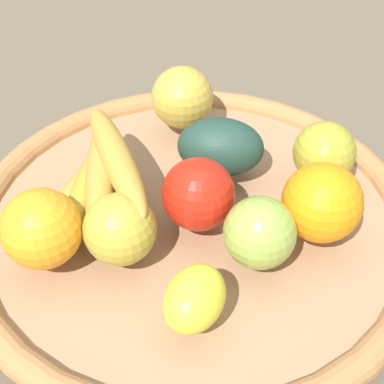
# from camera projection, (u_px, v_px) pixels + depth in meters

# --- Properties ---
(ground_plane) EXTENTS (2.40, 2.40, 0.00)m
(ground_plane) POSITION_uv_depth(u_px,v_px,m) (192.00, 235.00, 0.61)
(ground_plane) COLOR brown
(ground_plane) RESTS_ON ground
(basket) EXTENTS (0.47, 0.47, 0.04)m
(basket) POSITION_uv_depth(u_px,v_px,m) (192.00, 221.00, 0.60)
(basket) COLOR #A07653
(basket) RESTS_ON ground_plane
(avocado) EXTENTS (0.09, 0.11, 0.06)m
(avocado) POSITION_uv_depth(u_px,v_px,m) (220.00, 147.00, 0.61)
(avocado) COLOR #203D32
(avocado) RESTS_ON basket
(apple_1) EXTENTS (0.09, 0.09, 0.07)m
(apple_1) POSITION_uv_depth(u_px,v_px,m) (260.00, 233.00, 0.51)
(apple_1) COLOR #8CA743
(apple_1) RESTS_ON basket
(banana_bunch) EXTENTS (0.18, 0.13, 0.07)m
(banana_bunch) POSITION_uv_depth(u_px,v_px,m) (97.00, 175.00, 0.57)
(banana_bunch) COLOR #B58D30
(banana_bunch) RESTS_ON basket
(apple_3) EXTENTS (0.09, 0.09, 0.07)m
(apple_3) POSITION_uv_depth(u_px,v_px,m) (324.00, 152.00, 0.60)
(apple_3) COLOR #A39B2C
(apple_3) RESTS_ON basket
(orange_0) EXTENTS (0.10, 0.10, 0.07)m
(orange_0) POSITION_uv_depth(u_px,v_px,m) (41.00, 229.00, 0.51)
(orange_0) COLOR orange
(orange_0) RESTS_ON basket
(orange_1) EXTENTS (0.11, 0.11, 0.08)m
(orange_1) POSITION_uv_depth(u_px,v_px,m) (322.00, 203.00, 0.54)
(orange_1) COLOR orange
(orange_1) RESTS_ON basket
(apple_4) EXTENTS (0.08, 0.08, 0.07)m
(apple_4) POSITION_uv_depth(u_px,v_px,m) (198.00, 194.00, 0.55)
(apple_4) COLOR red
(apple_4) RESTS_ON basket
(apple_0) EXTENTS (0.09, 0.09, 0.07)m
(apple_0) POSITION_uv_depth(u_px,v_px,m) (120.00, 229.00, 0.52)
(apple_0) COLOR #AD9C33
(apple_0) RESTS_ON basket
(lemon_0) EXTENTS (0.08, 0.08, 0.05)m
(lemon_0) POSITION_uv_depth(u_px,v_px,m) (195.00, 298.00, 0.47)
(lemon_0) COLOR yellow
(lemon_0) RESTS_ON basket
(apple_2) EXTENTS (0.09, 0.09, 0.07)m
(apple_2) POSITION_uv_depth(u_px,v_px,m) (182.00, 97.00, 0.67)
(apple_2) COLOR gold
(apple_2) RESTS_ON basket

